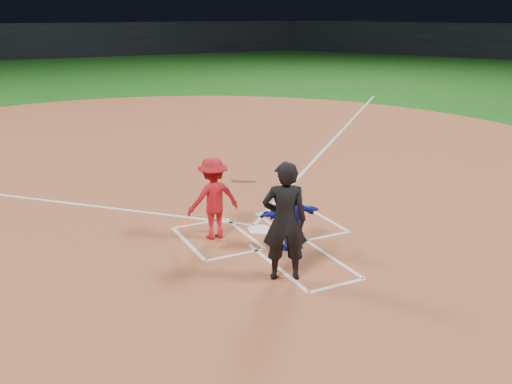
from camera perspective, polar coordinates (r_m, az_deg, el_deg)
name	(u,v)px	position (r m, az deg, el deg)	size (l,w,h in m)	color
ground	(260,231)	(11.86, 0.43, -3.88)	(120.00, 120.00, 0.00)	#145014
home_plate_dirt	(169,164)	(17.15, -8.74, 2.81)	(28.00, 28.00, 0.01)	#9C5033
stadium_wall_far	(22,41)	(58.09, -22.33, 13.77)	(80.00, 1.20, 3.20)	black
home_plate	(260,230)	(11.85, 0.43, -3.79)	(0.60, 0.60, 0.02)	white
catcher	(292,217)	(10.78, 3.66, -2.48)	(1.18, 0.38, 1.27)	#151EAF
umpire	(285,221)	(9.45, 2.88, -2.94)	(0.75, 0.49, 2.05)	black
chalk_markings	(176,169)	(16.49, -7.96, 2.28)	(28.35, 17.32, 0.01)	white
batter_at_plate	(213,198)	(11.23, -4.27, -0.64)	(1.51, 0.71, 1.65)	red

